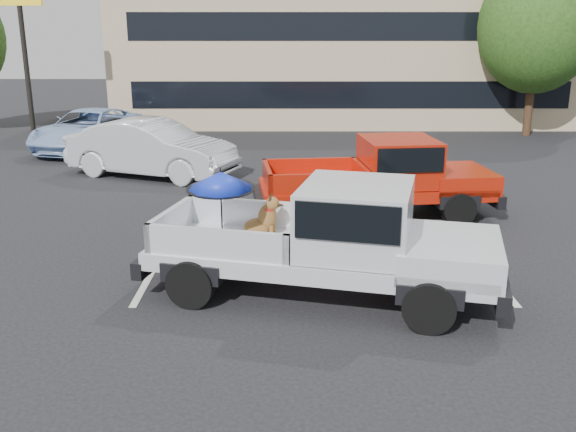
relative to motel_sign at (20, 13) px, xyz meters
name	(u,v)px	position (x,y,z in m)	size (l,w,h in m)	color
ground	(324,295)	(10.00, -14.00, -4.65)	(90.00, 90.00, 0.00)	black
stripe_left	(162,253)	(7.00, -12.00, -4.65)	(0.12, 5.00, 0.01)	silver
stripe_right	(474,253)	(13.00, -12.00, -4.65)	(0.12, 5.00, 0.01)	silver
motel_building	(344,49)	(12.00, 6.99, -1.45)	(20.40, 8.40, 6.30)	tan
motel_sign	(20,13)	(0.00, 0.00, 0.00)	(1.60, 0.22, 6.00)	black
tree_right	(537,26)	(19.00, 2.00, -0.44)	(4.46, 4.46, 6.78)	#332114
tree_back	(419,22)	(16.00, 10.00, -0.24)	(4.68, 4.68, 7.11)	#332114
silver_pickup	(340,235)	(10.24, -14.07, -3.60)	(5.99, 3.27, 2.06)	black
red_pickup	(391,174)	(11.76, -9.46, -3.67)	(5.62, 2.48, 1.79)	black
silver_sedan	(152,148)	(5.48, -5.34, -3.83)	(1.73, 4.96, 1.63)	silver
blue_suv	(89,130)	(2.38, -1.10, -3.95)	(2.33, 5.06, 1.40)	#93B0DB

